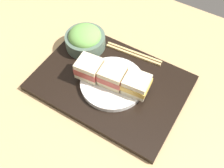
{
  "coord_description": "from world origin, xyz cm",
  "views": [
    {
      "loc": [
        -27.68,
        38.73,
        68.0
      ],
      "look_at": [
        -4.42,
        0.62,
        5.0
      ],
      "focal_mm": 43.28,
      "sensor_mm": 36.0,
      "label": 1
    }
  ],
  "objects_px": {
    "sandwich_plate": "(113,83)",
    "sandwich_near": "(136,84)",
    "sandwich_far": "(90,68)",
    "salad_bowl": "(85,39)",
    "sandwich_middle": "(113,76)",
    "chopsticks_pair": "(134,54)"
  },
  "relations": [
    {
      "from": "sandwich_plate",
      "to": "sandwich_near",
      "type": "distance_m",
      "value": 0.08
    },
    {
      "from": "sandwich_far",
      "to": "salad_bowl",
      "type": "height_order",
      "value": "salad_bowl"
    },
    {
      "from": "sandwich_plate",
      "to": "sandwich_middle",
      "type": "bearing_deg",
      "value": 7.13
    },
    {
      "from": "sandwich_near",
      "to": "sandwich_middle",
      "type": "xyz_separation_m",
      "value": [
        0.07,
        0.01,
        0.0
      ]
    },
    {
      "from": "sandwich_plate",
      "to": "chopsticks_pair",
      "type": "distance_m",
      "value": 0.14
    },
    {
      "from": "sandwich_plate",
      "to": "sandwich_far",
      "type": "relative_size",
      "value": 2.52
    },
    {
      "from": "sandwich_far",
      "to": "salad_bowl",
      "type": "distance_m",
      "value": 0.13
    },
    {
      "from": "sandwich_middle",
      "to": "chopsticks_pair",
      "type": "relative_size",
      "value": 0.41
    },
    {
      "from": "sandwich_far",
      "to": "sandwich_plate",
      "type": "bearing_deg",
      "value": -171.73
    },
    {
      "from": "sandwich_plate",
      "to": "sandwich_middle",
      "type": "relative_size",
      "value": 2.42
    },
    {
      "from": "sandwich_plate",
      "to": "salad_bowl",
      "type": "xyz_separation_m",
      "value": [
        0.16,
        -0.09,
        0.02
      ]
    },
    {
      "from": "sandwich_far",
      "to": "chopsticks_pair",
      "type": "bearing_deg",
      "value": -114.71
    },
    {
      "from": "sandwich_middle",
      "to": "sandwich_far",
      "type": "distance_m",
      "value": 0.07
    },
    {
      "from": "salad_bowl",
      "to": "chopsticks_pair",
      "type": "xyz_separation_m",
      "value": [
        -0.15,
        -0.05,
        -0.03
      ]
    },
    {
      "from": "sandwich_near",
      "to": "sandwich_middle",
      "type": "relative_size",
      "value": 1.0
    },
    {
      "from": "sandwich_near",
      "to": "sandwich_far",
      "type": "bearing_deg",
      "value": 8.27
    },
    {
      "from": "sandwich_middle",
      "to": "sandwich_far",
      "type": "bearing_deg",
      "value": 8.27
    },
    {
      "from": "sandwich_plate",
      "to": "sandwich_far",
      "type": "xyz_separation_m",
      "value": [
        0.07,
        0.01,
        0.04
      ]
    },
    {
      "from": "sandwich_far",
      "to": "sandwich_middle",
      "type": "bearing_deg",
      "value": -171.73
    },
    {
      "from": "sandwich_middle",
      "to": "salad_bowl",
      "type": "height_order",
      "value": "salad_bowl"
    },
    {
      "from": "sandwich_near",
      "to": "sandwich_plate",
      "type": "bearing_deg",
      "value": 8.27
    },
    {
      "from": "sandwich_middle",
      "to": "sandwich_plate",
      "type": "bearing_deg",
      "value": -172.87
    }
  ]
}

